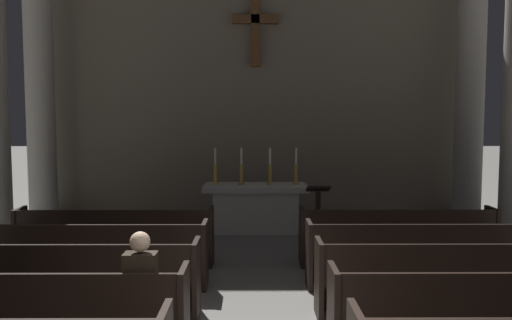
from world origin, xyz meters
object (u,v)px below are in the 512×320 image
at_px(pew_right_row_4, 419,254).
at_px(pew_right_row_5, 397,236).
at_px(pew_left_row_2, 26,315).
at_px(altar, 256,207).
at_px(lone_worshipper, 143,292).
at_px(pew_right_row_2, 491,314).
at_px(candlestick_outer_left, 215,172).
at_px(candlestick_outer_right, 296,172).
at_px(pew_left_row_4, 95,255).
at_px(lectern, 318,217).
at_px(column_right_fourth, 471,65).
at_px(pew_left_row_5, 116,237).
at_px(column_left_fourth, 39,65).
at_px(pew_right_row_3, 448,279).
at_px(candlestick_inner_left, 241,172).
at_px(candlestick_inner_right, 270,172).
at_px(pew_left_row_3, 66,279).

xyz_separation_m(pew_right_row_4, pew_right_row_5, (0.00, 1.14, 0.00)).
xyz_separation_m(pew_left_row_2, altar, (2.30, 5.97, 0.06)).
relative_size(pew_left_row_2, lone_worshipper, 2.41).
xyz_separation_m(pew_right_row_2, altar, (-2.30, 5.97, 0.06)).
distance_m(candlestick_outer_left, candlestick_outer_right, 1.70).
distance_m(pew_left_row_4, lectern, 4.28).
bearing_deg(pew_right_row_5, column_right_fourth, 53.46).
xyz_separation_m(column_right_fourth, lone_worshipper, (-5.95, -6.75, -2.89)).
relative_size(altar, candlestick_outer_right, 2.85).
bearing_deg(pew_left_row_5, candlestick_outer_left, 60.39).
distance_m(pew_right_row_2, lectern, 4.91).
bearing_deg(column_right_fourth, candlestick_outer_right, -168.32).
bearing_deg(column_left_fourth, pew_right_row_4, -32.42).
distance_m(column_right_fourth, altar, 5.74).
distance_m(pew_left_row_2, pew_right_row_5, 5.74).
bearing_deg(pew_left_row_4, column_left_fourth, 118.98).
height_order(column_right_fourth, altar, column_right_fourth).
bearing_deg(lone_worshipper, altar, 79.01).
distance_m(pew_right_row_3, candlestick_outer_right, 5.11).
bearing_deg(pew_right_row_3, pew_left_row_2, -166.10).
bearing_deg(pew_right_row_4, altar, 121.93).
bearing_deg(altar, lectern, -45.70).
relative_size(pew_left_row_2, pew_left_row_5, 1.00).
height_order(column_right_fourth, lectern, column_right_fourth).
height_order(pew_left_row_2, pew_right_row_3, same).
bearing_deg(pew_left_row_5, pew_right_row_3, -26.33).
relative_size(column_right_fourth, altar, 3.33).
xyz_separation_m(candlestick_inner_left, lone_worshipper, (-0.85, -5.94, -0.57)).
bearing_deg(pew_left_row_4, candlestick_outer_left, 68.54).
bearing_deg(lone_worshipper, lectern, 63.86).
relative_size(candlestick_outer_left, lectern, 0.67).
xyz_separation_m(pew_right_row_5, candlestick_outer_right, (-1.45, 2.56, 0.78)).
relative_size(pew_right_row_3, altar, 1.45).
bearing_deg(pew_left_row_2, altar, 68.92).
relative_size(pew_left_row_4, pew_right_row_3, 1.00).
relative_size(pew_right_row_2, candlestick_outer_right, 4.13).
relative_size(pew_left_row_4, column_right_fourth, 0.43).
xyz_separation_m(pew_right_row_5, lone_worshipper, (-3.46, -3.38, 0.22)).
xyz_separation_m(candlestick_inner_right, lectern, (0.87, -1.20, -0.71)).
distance_m(pew_left_row_3, candlestick_outer_left, 5.11).
bearing_deg(candlestick_outer_right, pew_right_row_5, -60.39).
distance_m(pew_right_row_5, candlestick_inner_right, 3.34).
bearing_deg(pew_left_row_5, candlestick_inner_left, 51.92).
relative_size(pew_right_row_3, candlestick_inner_right, 4.13).
relative_size(pew_left_row_5, candlestick_outer_left, 4.13).
relative_size(pew_left_row_2, candlestick_outer_right, 4.13).
xyz_separation_m(pew_right_row_3, altar, (-2.30, 4.83, 0.06)).
xyz_separation_m(pew_left_row_3, pew_left_row_4, (0.00, 1.14, 0.00)).
height_order(candlestick_inner_right, lectern, candlestick_inner_right).
height_order(column_left_fourth, column_right_fourth, same).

